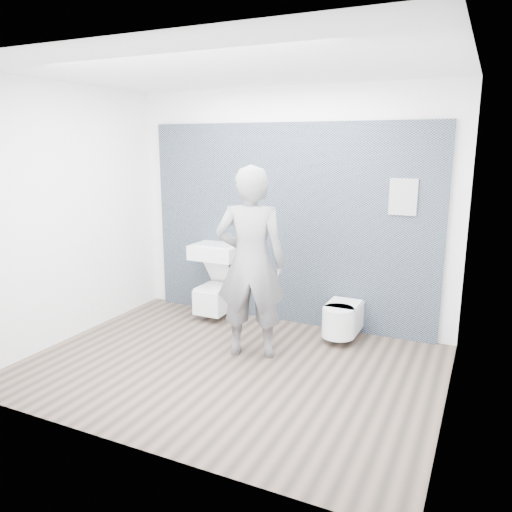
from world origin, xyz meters
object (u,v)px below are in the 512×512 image
at_px(toilet_square, 216,297).
at_px(toilet_rounded, 341,319).
at_px(visitor, 251,263).
at_px(washbasin, 216,251).

height_order(toilet_square, toilet_rounded, toilet_square).
xyz_separation_m(toilet_square, visitor, (0.90, -0.82, 0.71)).
relative_size(washbasin, toilet_rounded, 0.96).
height_order(washbasin, visitor, visitor).
bearing_deg(visitor, toilet_square, -60.26).
height_order(toilet_rounded, visitor, visitor).
bearing_deg(toilet_rounded, toilet_square, 178.27).
height_order(washbasin, toilet_square, washbasin).
distance_m(washbasin, toilet_rounded, 1.75).
bearing_deg(toilet_rounded, washbasin, 176.96).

